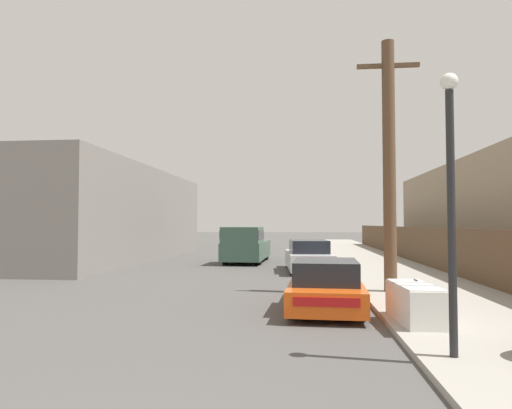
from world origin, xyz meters
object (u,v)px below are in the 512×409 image
at_px(parked_sports_car_red, 326,286).
at_px(pickup_truck, 246,245).
at_px(utility_pole, 389,162).
at_px(street_lamp, 451,188).
at_px(car_parked_mid, 308,257).
at_px(discarded_fridge, 415,303).

distance_m(parked_sports_car_red, pickup_truck, 13.29).
xyz_separation_m(parked_sports_car_red, pickup_truck, (-3.57, 12.80, 0.39)).
height_order(utility_pole, street_lamp, utility_pole).
bearing_deg(pickup_truck, street_lamp, 108.58).
height_order(parked_sports_car_red, car_parked_mid, car_parked_mid).
bearing_deg(utility_pole, discarded_fridge, -94.18).
relative_size(pickup_truck, street_lamp, 1.30).
bearing_deg(discarded_fridge, pickup_truck, 106.29).
bearing_deg(car_parked_mid, utility_pole, -75.42).
bearing_deg(discarded_fridge, parked_sports_car_red, 130.03).
bearing_deg(utility_pole, car_parked_mid, 109.44).
xyz_separation_m(utility_pole, street_lamp, (-0.32, -6.54, -1.27)).
distance_m(parked_sports_car_red, utility_pole, 4.51).
xyz_separation_m(car_parked_mid, pickup_truck, (-3.25, 3.96, 0.30)).
distance_m(discarded_fridge, pickup_truck, 15.48).
bearing_deg(pickup_truck, parked_sports_car_red, 107.08).
bearing_deg(parked_sports_car_red, discarded_fridge, -44.10).
xyz_separation_m(discarded_fridge, pickup_truck, (-5.24, 14.56, 0.45)).
xyz_separation_m(car_parked_mid, utility_pole, (2.29, -6.48, 3.22)).
relative_size(discarded_fridge, utility_pole, 0.26).
distance_m(discarded_fridge, utility_pole, 5.33).
relative_size(parked_sports_car_red, street_lamp, 0.99).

